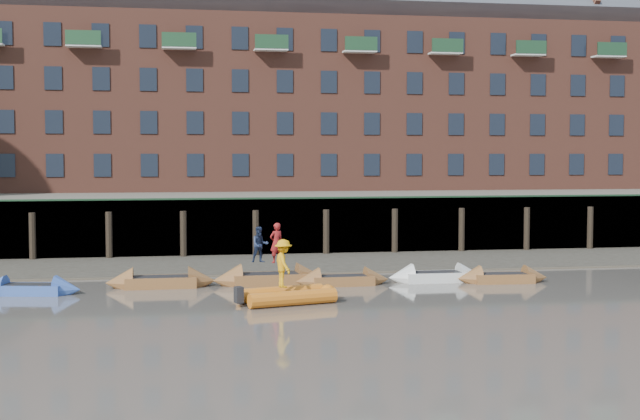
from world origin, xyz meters
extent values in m
plane|color=#605952|center=(0.00, 0.00, 0.00)|extent=(220.00, 220.00, 0.00)
cube|color=#3D382F|center=(0.00, 18.00, 0.00)|extent=(110.00, 8.00, 0.50)
cube|color=#4C4336|center=(0.00, 14.60, 0.00)|extent=(110.00, 1.60, 0.10)
cube|color=#2D2A26|center=(0.00, 22.40, 1.60)|extent=(110.00, 0.80, 3.20)
cylinder|color=black|center=(-14.00, 21.75, 1.30)|extent=(0.36, 0.36, 2.60)
cylinder|color=black|center=(-10.00, 21.75, 1.30)|extent=(0.36, 0.36, 2.60)
cylinder|color=black|center=(-6.00, 21.75, 1.30)|extent=(0.36, 0.36, 2.60)
cylinder|color=black|center=(-2.00, 21.75, 1.30)|extent=(0.36, 0.36, 2.60)
cylinder|color=black|center=(2.00, 21.75, 1.30)|extent=(0.36, 0.36, 2.60)
cylinder|color=black|center=(6.00, 21.75, 1.30)|extent=(0.36, 0.36, 2.60)
cylinder|color=black|center=(10.00, 21.75, 1.30)|extent=(0.36, 0.36, 2.60)
cylinder|color=black|center=(14.00, 21.75, 1.30)|extent=(0.36, 0.36, 2.60)
cylinder|color=black|center=(18.00, 21.75, 1.30)|extent=(0.36, 0.36, 2.60)
cube|color=#264C2D|center=(0.00, 22.10, 3.25)|extent=(110.00, 0.06, 0.10)
cube|color=#5E594D|center=(0.00, 36.00, 1.60)|extent=(110.00, 28.00, 3.20)
cube|color=brown|center=(0.00, 37.00, 9.20)|extent=(80.00, 10.00, 12.00)
cube|color=#42444C|center=(0.00, 37.00, 16.40)|extent=(80.60, 15.56, 15.56)
cube|color=black|center=(-17.00, 31.98, 5.00)|extent=(1.10, 0.12, 1.50)
cube|color=black|center=(-14.00, 31.98, 5.00)|extent=(1.10, 0.12, 1.50)
cube|color=black|center=(-11.00, 31.98, 5.00)|extent=(1.10, 0.12, 1.50)
cube|color=black|center=(-8.00, 31.98, 5.00)|extent=(1.10, 0.12, 1.50)
cube|color=black|center=(-5.00, 31.98, 5.00)|extent=(1.10, 0.12, 1.50)
cube|color=black|center=(-2.00, 31.98, 5.00)|extent=(1.10, 0.12, 1.50)
cube|color=black|center=(1.00, 31.98, 5.00)|extent=(1.10, 0.12, 1.50)
cube|color=black|center=(4.00, 31.98, 5.00)|extent=(1.10, 0.12, 1.50)
cube|color=black|center=(7.00, 31.98, 5.00)|extent=(1.10, 0.12, 1.50)
cube|color=black|center=(10.00, 31.98, 5.00)|extent=(1.10, 0.12, 1.50)
cube|color=black|center=(13.00, 31.98, 5.00)|extent=(1.10, 0.12, 1.50)
cube|color=black|center=(16.00, 31.98, 5.00)|extent=(1.10, 0.12, 1.50)
cube|color=black|center=(19.00, 31.98, 5.00)|extent=(1.10, 0.12, 1.50)
cube|color=black|center=(22.00, 31.98, 5.00)|extent=(1.10, 0.12, 1.50)
cube|color=black|center=(25.00, 31.98, 5.00)|extent=(1.10, 0.12, 1.50)
cube|color=black|center=(-17.00, 31.98, 7.80)|extent=(1.10, 0.12, 1.50)
cube|color=black|center=(-14.00, 31.98, 7.80)|extent=(1.10, 0.12, 1.50)
cube|color=black|center=(-11.00, 31.98, 7.80)|extent=(1.10, 0.12, 1.50)
cube|color=black|center=(-8.00, 31.98, 7.80)|extent=(1.10, 0.12, 1.50)
cube|color=black|center=(-5.00, 31.98, 7.80)|extent=(1.10, 0.12, 1.50)
cube|color=black|center=(-2.00, 31.98, 7.80)|extent=(1.10, 0.12, 1.50)
cube|color=black|center=(1.00, 31.98, 7.80)|extent=(1.10, 0.12, 1.50)
cube|color=black|center=(4.00, 31.98, 7.80)|extent=(1.10, 0.12, 1.50)
cube|color=black|center=(7.00, 31.98, 7.80)|extent=(1.10, 0.12, 1.50)
cube|color=black|center=(10.00, 31.98, 7.80)|extent=(1.10, 0.12, 1.50)
cube|color=black|center=(13.00, 31.98, 7.80)|extent=(1.10, 0.12, 1.50)
cube|color=black|center=(16.00, 31.98, 7.80)|extent=(1.10, 0.12, 1.50)
cube|color=black|center=(19.00, 31.98, 7.80)|extent=(1.10, 0.12, 1.50)
cube|color=black|center=(22.00, 31.98, 7.80)|extent=(1.10, 0.12, 1.50)
cube|color=black|center=(25.00, 31.98, 7.80)|extent=(1.10, 0.12, 1.50)
cube|color=black|center=(-17.00, 31.98, 10.60)|extent=(1.10, 0.12, 1.50)
cube|color=black|center=(-14.00, 31.98, 10.60)|extent=(1.10, 0.12, 1.50)
cube|color=black|center=(-11.00, 31.98, 10.60)|extent=(1.10, 0.12, 1.50)
cube|color=black|center=(-8.00, 31.98, 10.60)|extent=(1.10, 0.12, 1.50)
cube|color=black|center=(-5.00, 31.98, 10.60)|extent=(1.10, 0.12, 1.50)
cube|color=black|center=(-2.00, 31.98, 10.60)|extent=(1.10, 0.12, 1.50)
cube|color=black|center=(1.00, 31.98, 10.60)|extent=(1.10, 0.12, 1.50)
cube|color=black|center=(4.00, 31.98, 10.60)|extent=(1.10, 0.12, 1.50)
cube|color=black|center=(7.00, 31.98, 10.60)|extent=(1.10, 0.12, 1.50)
cube|color=black|center=(10.00, 31.98, 10.60)|extent=(1.10, 0.12, 1.50)
cube|color=black|center=(13.00, 31.98, 10.60)|extent=(1.10, 0.12, 1.50)
cube|color=black|center=(16.00, 31.98, 10.60)|extent=(1.10, 0.12, 1.50)
cube|color=black|center=(19.00, 31.98, 10.60)|extent=(1.10, 0.12, 1.50)
cube|color=black|center=(22.00, 31.98, 10.60)|extent=(1.10, 0.12, 1.50)
cube|color=black|center=(25.00, 31.98, 10.60)|extent=(1.10, 0.12, 1.50)
cube|color=black|center=(-17.00, 31.98, 13.40)|extent=(1.10, 0.12, 1.50)
cube|color=black|center=(-14.00, 31.98, 13.40)|extent=(1.10, 0.12, 1.50)
cube|color=black|center=(-11.00, 31.98, 13.40)|extent=(1.10, 0.12, 1.50)
cube|color=black|center=(-8.00, 31.98, 13.40)|extent=(1.10, 0.12, 1.50)
cube|color=black|center=(-5.00, 31.98, 13.40)|extent=(1.10, 0.12, 1.50)
cube|color=black|center=(-2.00, 31.98, 13.40)|extent=(1.10, 0.12, 1.50)
cube|color=black|center=(1.00, 31.98, 13.40)|extent=(1.10, 0.12, 1.50)
cube|color=black|center=(4.00, 31.98, 13.40)|extent=(1.10, 0.12, 1.50)
cube|color=black|center=(7.00, 31.98, 13.40)|extent=(1.10, 0.12, 1.50)
cube|color=black|center=(10.00, 31.98, 13.40)|extent=(1.10, 0.12, 1.50)
cube|color=black|center=(13.00, 31.98, 13.40)|extent=(1.10, 0.12, 1.50)
cube|color=black|center=(16.00, 31.98, 13.40)|extent=(1.10, 0.12, 1.50)
cube|color=black|center=(19.00, 31.98, 13.40)|extent=(1.10, 0.12, 1.50)
cube|color=black|center=(22.00, 31.98, 13.40)|extent=(1.10, 0.12, 1.50)
cube|color=black|center=(25.00, 31.98, 13.40)|extent=(1.10, 0.12, 1.50)
cube|color=#3556AA|center=(-12.41, 9.95, 0.21)|extent=(2.84, 1.70, 0.42)
cone|color=#3556AA|center=(-10.90, 9.64, 0.21)|extent=(1.25, 1.38, 1.20)
cube|color=black|center=(-12.41, 9.95, 0.40)|extent=(2.35, 1.32, 0.06)
cube|color=brown|center=(-7.16, 11.00, 0.24)|extent=(3.01, 1.36, 0.47)
cone|color=brown|center=(-5.41, 11.00, 0.24)|extent=(1.17, 1.36, 1.36)
cone|color=brown|center=(-8.92, 11.00, 0.24)|extent=(1.17, 1.36, 1.36)
cube|color=black|center=(-7.16, 11.00, 0.45)|extent=(2.51, 1.02, 0.06)
cube|color=brown|center=(-2.47, 10.97, 0.25)|extent=(3.24, 1.56, 0.50)
cone|color=brown|center=(-0.61, 11.04, 0.25)|extent=(1.29, 1.49, 1.44)
cone|color=brown|center=(-4.33, 10.90, 0.25)|extent=(1.29, 1.49, 1.44)
cube|color=black|center=(-2.47, 10.97, 0.48)|extent=(2.70, 1.18, 0.06)
cube|color=brown|center=(0.68, 10.33, 0.21)|extent=(2.69, 1.26, 0.42)
cone|color=brown|center=(2.24, 10.36, 0.21)|extent=(1.06, 1.23, 1.21)
cone|color=brown|center=(-0.88, 10.30, 0.21)|extent=(1.06, 1.23, 1.21)
cube|color=black|center=(0.68, 10.33, 0.40)|extent=(2.24, 0.95, 0.06)
cube|color=silver|center=(5.02, 10.67, 0.22)|extent=(2.81, 1.27, 0.44)
cone|color=silver|center=(6.66, 10.68, 0.22)|extent=(1.09, 1.27, 1.27)
cone|color=silver|center=(3.39, 10.67, 0.22)|extent=(1.09, 1.27, 1.27)
cube|color=black|center=(5.02, 10.67, 0.42)|extent=(2.34, 0.96, 0.06)
cube|color=brown|center=(7.87, 9.86, 0.21)|extent=(2.71, 1.34, 0.41)
cone|color=brown|center=(9.41, 9.77, 0.21)|extent=(1.09, 1.25, 1.19)
cone|color=brown|center=(6.33, 9.95, 0.21)|extent=(1.09, 1.25, 1.19)
cube|color=black|center=(7.87, 9.86, 0.39)|extent=(2.25, 1.02, 0.06)
cylinder|color=#CF6917|center=(-2.53, 6.62, 0.29)|extent=(3.53, 1.48, 0.58)
cylinder|color=#CF6917|center=(-2.20, 5.44, 0.29)|extent=(3.53, 1.48, 0.58)
sphere|color=#CF6917|center=(-0.68, 6.49, 0.29)|extent=(0.67, 0.67, 0.67)
cube|color=black|center=(-2.37, 6.03, 0.29)|extent=(3.08, 1.74, 0.20)
imported|color=maroon|center=(-2.16, 10.91, 1.85)|extent=(0.76, 0.65, 1.76)
imported|color=#19233F|center=(-2.86, 11.13, 1.76)|extent=(0.85, 0.70, 1.58)
imported|color=orange|center=(-2.49, 6.01, 1.55)|extent=(0.88, 1.29, 1.85)
camera|label=1|loc=(-6.85, -27.64, 5.74)|focal=50.00mm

